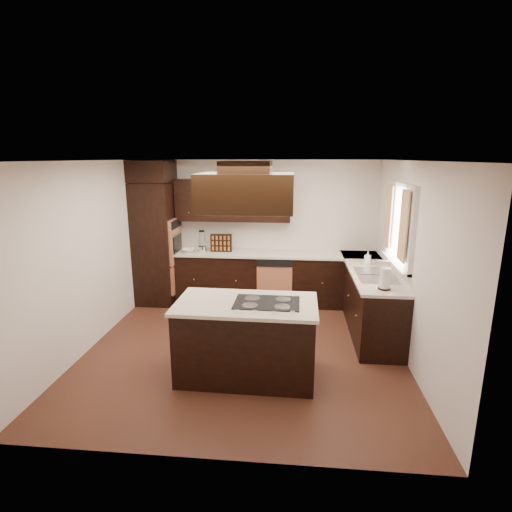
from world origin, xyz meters
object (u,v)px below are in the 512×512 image
Objects in this scene: island at (246,341)px; spice_rack at (221,243)px; oven_column at (156,243)px; range_hood at (246,193)px.

island is 2.67m from spice_rack.
island is (1.89, -2.39, -0.62)m from oven_column.
range_hood is 2.69m from spice_rack.
island is 1.50× the size of range_hood.
oven_column is at bearing 129.21° from island.
oven_column is 5.68× the size of spice_rack.
spice_rack is at bearing 4.66° from oven_column.
range_hood reaches higher than oven_column.
spice_rack is at bearing 107.55° from island.
range_hood is at bearing 95.38° from island.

